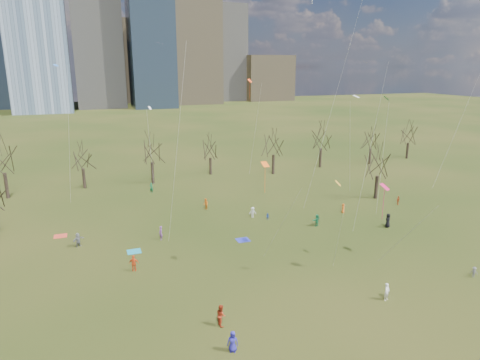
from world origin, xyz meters
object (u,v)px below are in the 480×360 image
object	(u,v)px
blanket_teal	(134,251)
person_2	(221,315)
person_0	(233,342)
person_1	(387,292)
blanket_navy	(243,240)
person_4	(134,263)
blanket_crimson	(60,236)

from	to	relation	value
blanket_teal	person_2	size ratio (longest dim) A/B	0.85
person_0	person_1	world-z (taller)	person_0
blanket_navy	person_0	distance (m)	21.69
blanket_navy	person_4	distance (m)	14.35
blanket_teal	blanket_crimson	world-z (taller)	same
blanket_navy	blanket_crimson	world-z (taller)	same
blanket_navy	blanket_crimson	bearing A→B (deg)	156.82
person_0	person_4	size ratio (longest dim) A/B	0.94
person_4	blanket_navy	bearing A→B (deg)	-144.85
blanket_navy	person_4	bearing A→B (deg)	-164.07
blanket_navy	person_0	xyz separation A→B (m)	(-8.29, -20.03, 0.83)
blanket_navy	blanket_crimson	size ratio (longest dim) A/B	1.00
person_2	person_1	bearing A→B (deg)	-97.64
blanket_teal	person_1	bearing A→B (deg)	-42.45
person_2	person_4	distance (m)	13.75
person_0	blanket_navy	bearing A→B (deg)	92.38
person_2	person_4	world-z (taller)	person_2
blanket_navy	person_1	world-z (taller)	person_1
blanket_teal	blanket_navy	xyz separation A→B (m)	(13.23, -1.14, 0.00)
person_1	blanket_navy	bearing A→B (deg)	91.26
blanket_teal	person_0	size ratio (longest dim) A/B	0.94
blanket_crimson	person_2	distance (m)	29.01
blanket_crimson	person_4	distance (m)	15.31
blanket_crimson	person_1	distance (m)	39.82
blanket_teal	blanket_crimson	xyz separation A→B (m)	(-8.32, 8.09, 0.00)
person_1	person_2	size ratio (longest dim) A/B	0.90
person_0	person_4	xyz separation A→B (m)	(-5.48, 16.10, 0.06)
blanket_teal	person_1	world-z (taller)	person_1
person_1	person_2	world-z (taller)	person_2
blanket_teal	blanket_crimson	size ratio (longest dim) A/B	1.00
person_0	person_2	bearing A→B (deg)	111.46
blanket_crimson	person_0	world-z (taller)	person_0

